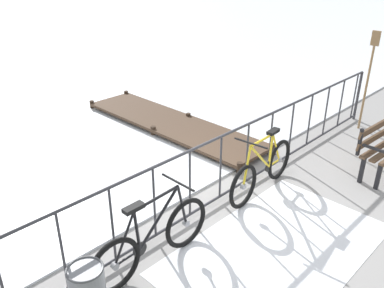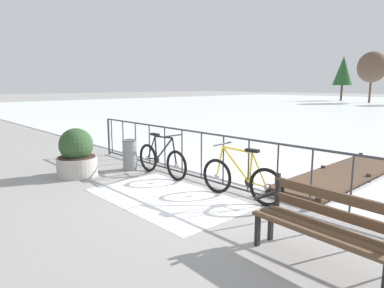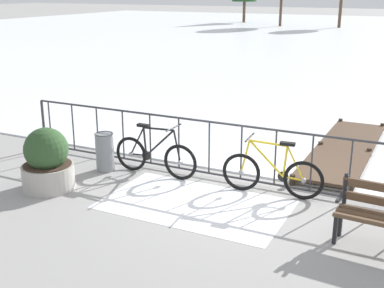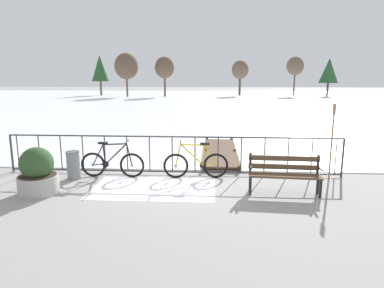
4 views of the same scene
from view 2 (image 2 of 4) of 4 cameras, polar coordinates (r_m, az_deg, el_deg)
ground_plane at (r=6.83m, az=5.22°, el=-7.37°), size 160.00×160.00×0.00m
snow_patch at (r=6.26m, az=-4.39°, el=-8.95°), size 2.93×1.75×0.01m
railing_fence at (r=6.69m, az=5.30°, el=-2.79°), size 9.06×0.06×1.07m
bicycle_near_railing at (r=6.12m, az=8.15°, el=-5.89°), size 1.71×0.52×0.97m
bicycle_second at (r=7.62m, az=-5.17°, el=-2.67°), size 1.71×0.52×0.97m
park_bench at (r=4.18m, az=21.42°, el=-12.03°), size 1.63×0.58×0.89m
planter_with_shrub at (r=8.02m, az=-18.85°, el=-1.69°), size 0.89×0.89×1.08m
trash_bin at (r=8.29m, az=-10.42°, el=-1.75°), size 0.35×0.35×0.73m
wooden_dock at (r=8.15m, az=24.30°, el=-4.51°), size 1.10×4.43×0.20m
tree_east_mid at (r=48.59m, az=24.09°, el=11.18°), size 2.42×2.42×5.68m
tree_far_east at (r=43.84m, az=28.06°, el=11.35°), size 3.12×3.12×5.72m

